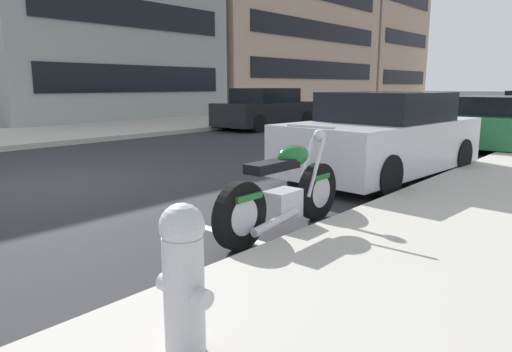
{
  "coord_description": "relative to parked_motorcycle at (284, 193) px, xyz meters",
  "views": [
    {
      "loc": [
        -3.4,
        -7.26,
        1.57
      ],
      "look_at": [
        0.28,
        -4.07,
        0.61
      ],
      "focal_mm": 32.57,
      "sensor_mm": 36.0,
      "label": 1
    }
  ],
  "objects": [
    {
      "name": "parked_car_mid_block",
      "position": [
        9.27,
        0.26,
        0.19
      ],
      "size": [
        4.37,
        2.03,
        1.3
      ],
      "rotation": [
        0.0,
        0.0,
        0.04
      ],
      "color": "#236638",
      "rests_on": "ground"
    },
    {
      "name": "townhouse_near_left",
      "position": [
        21.43,
        18.34,
        5.29
      ],
      "size": [
        15.68,
        9.42,
        11.46
      ],
      "color": "tan",
      "rests_on": "ground"
    },
    {
      "name": "car_opposite_curb",
      "position": [
        9.38,
        8.05,
        0.25
      ],
      "size": [
        4.15,
        1.85,
        1.47
      ],
      "rotation": [
        0.0,
        0.0,
        3.13
      ],
      "color": "black",
      "rests_on": "ground"
    },
    {
      "name": "ground_plane",
      "position": [
        -0.45,
        4.32,
        -0.44
      ],
      "size": [
        260.0,
        260.0,
        0.0
      ],
      "primitive_type": "plane",
      "color": "#28282B"
    },
    {
      "name": "fire_hydrant",
      "position": [
        -2.36,
        -1.14,
        0.14
      ],
      "size": [
        0.24,
        0.36,
        0.84
      ],
      "color": "#B7B7BC",
      "rests_on": "sidewalk_near_curb"
    },
    {
      "name": "parked_motorcycle",
      "position": [
        0.0,
        0.0,
        0.0
      ],
      "size": [
        2.04,
        0.62,
        1.14
      ],
      "rotation": [
        0.0,
        0.0,
        0.02
      ],
      "color": "black",
      "rests_on": "ground"
    },
    {
      "name": "parked_car_behind_motorcycle",
      "position": [
        3.61,
        0.62,
        0.24
      ],
      "size": [
        4.12,
        2.07,
        1.45
      ],
      "rotation": [
        0.0,
        0.0,
        -0.06
      ],
      "color": "silver",
      "rests_on": "ground"
    },
    {
      "name": "parking_stall_stripe",
      "position": [
        -0.45,
        0.37,
        -0.44
      ],
      "size": [
        0.12,
        2.2,
        0.01
      ],
      "primitive_type": "cube",
      "color": "silver",
      "rests_on": "ground"
    },
    {
      "name": "townhouse_far_uphill",
      "position": [
        7.87,
        19.03,
        3.74
      ],
      "size": [
        10.45,
        10.8,
        8.36
      ],
      "color": "#939993",
      "rests_on": "ground"
    },
    {
      "name": "sidewalk_far_curb",
      "position": [
        11.55,
        11.37,
        -0.37
      ],
      "size": [
        120.0,
        5.0,
        0.14
      ],
      "primitive_type": "cube",
      "color": "#ADA89E",
      "rests_on": "ground"
    },
    {
      "name": "townhouse_mid_block",
      "position": [
        34.3,
        18.54,
        4.6
      ],
      "size": [
        9.34,
        9.81,
        10.08
      ],
      "color": "tan",
      "rests_on": "ground"
    }
  ]
}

